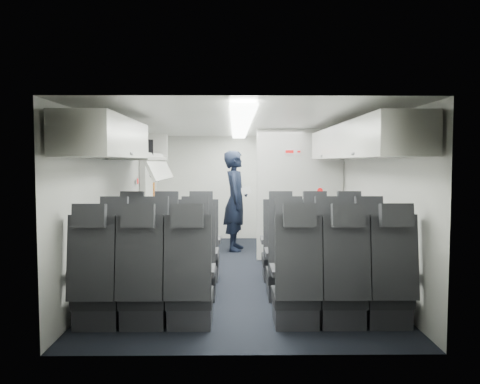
{
  "coord_description": "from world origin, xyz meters",
  "views": [
    {
      "loc": [
        -0.08,
        -6.81,
        1.62
      ],
      "look_at": [
        0.0,
        0.4,
        1.15
      ],
      "focal_mm": 35.0,
      "sensor_mm": 36.0,
      "label": 1
    }
  ],
  "objects_px": {
    "boarding_door": "(148,199)",
    "seat_row_rear": "(243,287)",
    "flight_attendant": "(236,201)",
    "carry_on_bag": "(138,148)",
    "seat_row_front": "(241,251)",
    "seat_row_mid": "(242,266)",
    "galley_unit": "(285,194)"
  },
  "relations": [
    {
      "from": "seat_row_rear",
      "to": "boarding_door",
      "type": "height_order",
      "value": "boarding_door"
    },
    {
      "from": "galley_unit",
      "to": "flight_attendant",
      "type": "relative_size",
      "value": 1.04
    },
    {
      "from": "galley_unit",
      "to": "seat_row_mid",
      "type": "bearing_deg",
      "value": -102.88
    },
    {
      "from": "carry_on_bag",
      "to": "flight_attendant",
      "type": "bearing_deg",
      "value": 38.19
    },
    {
      "from": "seat_row_mid",
      "to": "flight_attendant",
      "type": "distance_m",
      "value": 3.16
    },
    {
      "from": "seat_row_rear",
      "to": "carry_on_bag",
      "type": "relative_size",
      "value": 8.92
    },
    {
      "from": "galley_unit",
      "to": "seat_row_front",
      "type": "bearing_deg",
      "value": -106.28
    },
    {
      "from": "seat_row_front",
      "to": "galley_unit",
      "type": "xyz_separation_m",
      "value": [
        0.95,
        3.25,
        0.55
      ]
    },
    {
      "from": "boarding_door",
      "to": "seat_row_rear",
      "type": "bearing_deg",
      "value": -67.13
    },
    {
      "from": "galley_unit",
      "to": "carry_on_bag",
      "type": "height_order",
      "value": "carry_on_bag"
    },
    {
      "from": "seat_row_mid",
      "to": "flight_attendant",
      "type": "bearing_deg",
      "value": 91.22
    },
    {
      "from": "flight_attendant",
      "to": "carry_on_bag",
      "type": "bearing_deg",
      "value": 151.03
    },
    {
      "from": "seat_row_front",
      "to": "flight_attendant",
      "type": "distance_m",
      "value": 2.28
    },
    {
      "from": "seat_row_rear",
      "to": "flight_attendant",
      "type": "xyz_separation_m",
      "value": [
        -0.07,
        4.02,
        0.51
      ]
    },
    {
      "from": "seat_row_mid",
      "to": "seat_row_rear",
      "type": "distance_m",
      "value": 0.9
    },
    {
      "from": "carry_on_bag",
      "to": "galley_unit",
      "type": "bearing_deg",
      "value": 34.22
    },
    {
      "from": "seat_row_front",
      "to": "boarding_door",
      "type": "bearing_deg",
      "value": 128.16
    },
    {
      "from": "seat_row_mid",
      "to": "seat_row_rear",
      "type": "relative_size",
      "value": 1.0
    },
    {
      "from": "boarding_door",
      "to": "galley_unit",
      "type": "bearing_deg",
      "value": 24.28
    },
    {
      "from": "galley_unit",
      "to": "flight_attendant",
      "type": "xyz_separation_m",
      "value": [
        -1.02,
        -1.03,
        -0.04
      ]
    },
    {
      "from": "seat_row_front",
      "to": "seat_row_rear",
      "type": "bearing_deg",
      "value": -90.0
    },
    {
      "from": "galley_unit",
      "to": "boarding_door",
      "type": "relative_size",
      "value": 1.02
    },
    {
      "from": "boarding_door",
      "to": "flight_attendant",
      "type": "bearing_deg",
      "value": 4.84
    },
    {
      "from": "seat_row_front",
      "to": "boarding_door",
      "type": "xyz_separation_m",
      "value": [
        -1.64,
        2.09,
        0.55
      ]
    },
    {
      "from": "seat_row_rear",
      "to": "flight_attendant",
      "type": "bearing_deg",
      "value": 90.94
    },
    {
      "from": "galley_unit",
      "to": "flight_attendant",
      "type": "height_order",
      "value": "galley_unit"
    },
    {
      "from": "seat_row_mid",
      "to": "seat_row_rear",
      "type": "height_order",
      "value": "same"
    },
    {
      "from": "boarding_door",
      "to": "flight_attendant",
      "type": "relative_size",
      "value": 1.02
    },
    {
      "from": "seat_row_front",
      "to": "galley_unit",
      "type": "distance_m",
      "value": 3.43
    },
    {
      "from": "seat_row_front",
      "to": "carry_on_bag",
      "type": "xyz_separation_m",
      "value": [
        -1.41,
        0.21,
        1.4
      ]
    },
    {
      "from": "seat_row_front",
      "to": "seat_row_rear",
      "type": "xyz_separation_m",
      "value": [
        0.0,
        -1.8,
        0.0
      ]
    },
    {
      "from": "flight_attendant",
      "to": "carry_on_bag",
      "type": "xyz_separation_m",
      "value": [
        -1.35,
        -2.01,
        0.9
      ]
    }
  ]
}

